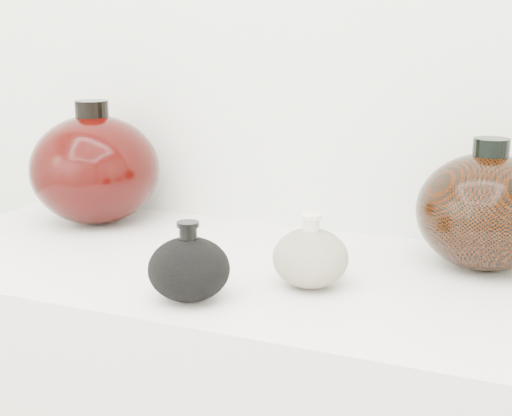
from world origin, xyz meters
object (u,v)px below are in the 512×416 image
at_px(black_gourd_vase, 189,268).
at_px(left_round_pot, 95,169).
at_px(cream_gourd_vase, 310,257).
at_px(right_round_pot, 486,211).

bearing_deg(black_gourd_vase, left_round_pot, 140.84).
distance_m(cream_gourd_vase, right_round_pot, 0.29).
height_order(cream_gourd_vase, left_round_pot, left_round_pot).
height_order(black_gourd_vase, right_round_pot, right_round_pot).
xyz_separation_m(cream_gourd_vase, right_round_pot, (0.22, 0.18, 0.05)).
relative_size(black_gourd_vase, left_round_pot, 0.52).
bearing_deg(left_round_pot, cream_gourd_vase, -19.52).
xyz_separation_m(black_gourd_vase, cream_gourd_vase, (0.14, 0.12, -0.00)).
relative_size(cream_gourd_vase, left_round_pot, 0.44).
relative_size(black_gourd_vase, cream_gourd_vase, 1.19).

